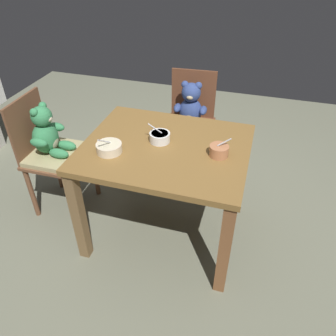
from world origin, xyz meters
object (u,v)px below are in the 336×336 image
Objects in this scene: teddy_chair_near_left at (50,144)px; porridge_bowl_white_center at (160,137)px; teddy_chair_far_center at (190,113)px; porridge_bowl_terracotta_near_right at (219,150)px; porridge_bowl_cream_near_left at (109,148)px; dining_table at (166,162)px.

teddy_chair_near_left is 6.53× the size of porridge_bowl_white_center.
teddy_chair_far_center reaches higher than porridge_bowl_terracotta_near_right.
teddy_chair_near_left reaches higher than teddy_chair_far_center.
porridge_bowl_cream_near_left is 1.18× the size of porridge_bowl_white_center.
porridge_bowl_cream_near_left is (-0.30, -0.16, 0.15)m from dining_table.
porridge_bowl_terracotta_near_right is at bearing -7.77° from porridge_bowl_white_center.
porridge_bowl_terracotta_near_right is (0.63, 0.15, 0.01)m from porridge_bowl_cream_near_left.
teddy_chair_near_left is (-0.84, -0.75, 0.00)m from teddy_chair_far_center.
dining_table is 1.16× the size of teddy_chair_far_center.
porridge_bowl_terracotta_near_right is (0.38, -0.05, 0.00)m from porridge_bowl_white_center.
teddy_chair_far_center reaches higher than porridge_bowl_white_center.
teddy_chair_near_left is 5.54× the size of porridge_bowl_cream_near_left.
porridge_bowl_terracotta_near_right is (1.20, -0.06, 0.21)m from teddy_chair_near_left.
teddy_chair_near_left reaches higher than porridge_bowl_white_center.
porridge_bowl_terracotta_near_right is (0.36, -0.81, 0.21)m from teddy_chair_far_center.
porridge_bowl_white_center is 1.13× the size of porridge_bowl_terracotta_near_right.
dining_table is 8.33× the size of porridge_bowl_terracotta_near_right.
porridge_bowl_cream_near_left reaches higher than porridge_bowl_white_center.
teddy_chair_far_center is 0.97× the size of teddy_chair_near_left.
teddy_chair_near_left is at bearing 179.74° from porridge_bowl_white_center.
porridge_bowl_terracotta_near_right reaches higher than dining_table.
teddy_chair_far_center is 0.79m from porridge_bowl_white_center.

